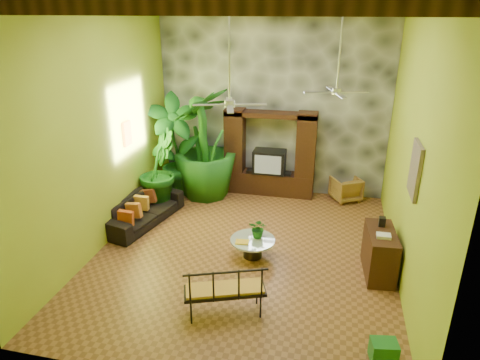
% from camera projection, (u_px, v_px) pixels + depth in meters
% --- Properties ---
extents(ground, '(7.00, 7.00, 0.00)m').
position_uv_depth(ground, '(245.00, 251.00, 8.97)').
color(ground, brown).
rests_on(ground, ground).
extents(back_wall, '(6.00, 0.02, 5.00)m').
position_uv_depth(back_wall, '(273.00, 100.00, 11.19)').
color(back_wall, '#A4B228').
rests_on(back_wall, ground).
extents(left_wall, '(0.02, 7.00, 5.00)m').
position_uv_depth(left_wall, '(101.00, 128.00, 8.64)').
color(left_wall, '#A4B228').
rests_on(left_wall, ground).
extents(right_wall, '(0.02, 7.00, 5.00)m').
position_uv_depth(right_wall, '(414.00, 147.00, 7.42)').
color(right_wall, '#A4B228').
rests_on(right_wall, ground).
extents(stone_accent_wall, '(5.98, 0.10, 4.98)m').
position_uv_depth(stone_accent_wall, '(273.00, 100.00, 11.14)').
color(stone_accent_wall, '#393B41').
rests_on(stone_accent_wall, ground).
extents(ceiling_beams, '(5.95, 5.36, 0.22)m').
position_uv_depth(ceiling_beams, '(246.00, 6.00, 7.17)').
color(ceiling_beams, '#3E2013').
rests_on(ceiling_beams, ceiling).
extents(entertainment_center, '(2.40, 0.55, 2.30)m').
position_uv_depth(entertainment_center, '(269.00, 160.00, 11.44)').
color(entertainment_center, black).
rests_on(entertainment_center, ground).
extents(ceiling_fan_front, '(1.28, 1.28, 1.86)m').
position_uv_depth(ceiling_fan_front, '(230.00, 92.00, 7.37)').
color(ceiling_fan_front, '#B6B5BA').
rests_on(ceiling_fan_front, ceiling).
extents(ceiling_fan_back, '(1.28, 1.28, 1.86)m').
position_uv_depth(ceiling_fan_back, '(337.00, 81.00, 8.45)').
color(ceiling_fan_back, '#B6B5BA').
rests_on(ceiling_fan_back, ceiling).
extents(wall_art_mask, '(0.06, 0.32, 0.55)m').
position_uv_depth(wall_art_mask, '(127.00, 133.00, 9.69)').
color(wall_art_mask, gold).
rests_on(wall_art_mask, left_wall).
extents(wall_art_painting, '(0.06, 0.70, 0.90)m').
position_uv_depth(wall_art_painting, '(415.00, 170.00, 6.96)').
color(wall_art_painting, navy).
rests_on(wall_art_painting, right_wall).
extents(sofa, '(1.37, 2.40, 0.66)m').
position_uv_depth(sofa, '(142.00, 209.00, 10.08)').
color(sofa, black).
rests_on(sofa, ground).
extents(wicker_armchair, '(0.93, 0.93, 0.63)m').
position_uv_depth(wicker_armchair, '(346.00, 189.00, 11.27)').
color(wicker_armchair, olive).
rests_on(wicker_armchair, ground).
extents(tall_plant_a, '(1.73, 1.55, 2.74)m').
position_uv_depth(tall_plant_a, '(175.00, 146.00, 11.25)').
color(tall_plant_a, '#196020').
rests_on(tall_plant_a, ground).
extents(tall_plant_b, '(1.03, 1.21, 1.98)m').
position_uv_depth(tall_plant_b, '(158.00, 170.00, 10.66)').
color(tall_plant_b, '#175918').
rests_on(tall_plant_b, ground).
extents(tall_plant_c, '(2.06, 2.06, 2.90)m').
position_uv_depth(tall_plant_c, '(205.00, 144.00, 11.13)').
color(tall_plant_c, '#1D6019').
rests_on(tall_plant_c, ground).
extents(coffee_table, '(0.91, 0.91, 0.40)m').
position_uv_depth(coffee_table, '(253.00, 245.00, 8.70)').
color(coffee_table, black).
rests_on(coffee_table, ground).
extents(centerpiece_plant, '(0.42, 0.38, 0.42)m').
position_uv_depth(centerpiece_plant, '(259.00, 228.00, 8.64)').
color(centerpiece_plant, '#185917').
rests_on(centerpiece_plant, coffee_table).
extents(yellow_tray, '(0.28, 0.21, 0.03)m').
position_uv_depth(yellow_tray, '(242.00, 242.00, 8.52)').
color(yellow_tray, yellow).
rests_on(yellow_tray, coffee_table).
extents(iron_bench, '(1.40, 0.93, 0.57)m').
position_uv_depth(iron_bench, '(224.00, 289.00, 6.89)').
color(iron_bench, black).
rests_on(iron_bench, ground).
extents(side_console, '(0.59, 1.15, 0.90)m').
position_uv_depth(side_console, '(380.00, 253.00, 8.08)').
color(side_console, '#3D2713').
rests_on(side_console, ground).
extents(green_bin, '(0.41, 0.34, 0.33)m').
position_uv_depth(green_bin, '(384.00, 351.00, 6.16)').
color(green_bin, '#1D703A').
rests_on(green_bin, ground).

